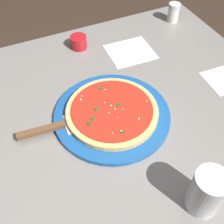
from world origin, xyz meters
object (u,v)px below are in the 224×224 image
at_px(pizza, 112,111).
at_px(napkin_loose_left, 130,52).
at_px(cup_tall_drink, 206,192).
at_px(parmesan_shaker, 173,12).
at_px(serving_plate, 112,115).
at_px(cup_small_sauce, 79,42).
at_px(pizza_server, 56,127).

distance_m(pizza, napkin_loose_left, 0.31).
distance_m(pizza, cup_tall_drink, 0.33).
distance_m(cup_tall_drink, parmesan_shaker, 0.77).
height_order(pizza, napkin_loose_left, pizza).
bearing_deg(serving_plate, parmesan_shaker, -140.35).
distance_m(cup_small_sauce, napkin_loose_left, 0.19).
distance_m(pizza_server, napkin_loose_left, 0.42).
xyz_separation_m(pizza, cup_tall_drink, (-0.07, 0.32, 0.03)).
bearing_deg(parmesan_shaker, pizza, 39.65).
xyz_separation_m(pizza, parmesan_shaker, (-0.44, -0.36, 0.01)).
relative_size(pizza, cup_small_sauce, 4.41).
distance_m(serving_plate, cup_small_sauce, 0.35).
relative_size(pizza_server, parmesan_shaker, 3.02).
bearing_deg(serving_plate, pizza_server, -5.43).
relative_size(serving_plate, cup_small_sauce, 5.58).
bearing_deg(napkin_loose_left, pizza_server, 33.87).
xyz_separation_m(serving_plate, cup_small_sauce, (-0.03, -0.35, 0.02)).
relative_size(serving_plate, cup_tall_drink, 2.81).
xyz_separation_m(serving_plate, pizza, (0.00, 0.00, 0.02)).
xyz_separation_m(serving_plate, cup_tall_drink, (-0.07, 0.32, 0.05)).
bearing_deg(pizza, parmesan_shaker, -140.35).
distance_m(pizza, cup_small_sauce, 0.35).
height_order(pizza, cup_small_sauce, cup_small_sauce).
bearing_deg(parmesan_shaker, cup_small_sauce, 1.25).
bearing_deg(cup_tall_drink, serving_plate, -77.03).
bearing_deg(cup_small_sauce, parmesan_shaker, -178.75).
xyz_separation_m(serving_plate, pizza_server, (0.16, -0.02, 0.01)).
bearing_deg(cup_tall_drink, pizza_server, -55.13).
xyz_separation_m(cup_tall_drink, napkin_loose_left, (-0.11, -0.57, -0.06)).
bearing_deg(pizza, napkin_loose_left, -126.95).
bearing_deg(cup_tall_drink, napkin_loose_left, -101.21).
relative_size(napkin_loose_left, parmesan_shaker, 2.14).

